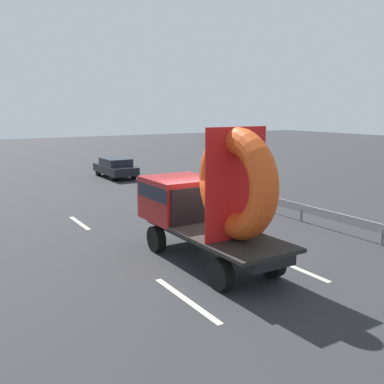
# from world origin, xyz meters

# --- Properties ---
(ground_plane) EXTENTS (120.00, 120.00, 0.00)m
(ground_plane) POSITION_xyz_m (0.00, 0.00, 0.00)
(ground_plane) COLOR #28282B
(flatbed_truck) EXTENTS (2.02, 5.60, 4.00)m
(flatbed_truck) POSITION_xyz_m (-0.36, -0.08, 1.82)
(flatbed_truck) COLOR black
(flatbed_truck) RESTS_ON ground_plane
(distant_sedan) EXTENTS (1.69, 3.94, 1.29)m
(distant_sedan) POSITION_xyz_m (3.37, 16.34, 0.69)
(distant_sedan) COLOR black
(distant_sedan) RESTS_ON ground_plane
(guardrail) EXTENTS (0.10, 14.62, 0.71)m
(guardrail) POSITION_xyz_m (5.46, 3.57, 0.53)
(guardrail) COLOR gray
(guardrail) RESTS_ON ground_plane
(lane_dash_left_near) EXTENTS (0.16, 2.87, 0.01)m
(lane_dash_left_near) POSITION_xyz_m (-2.22, -2.12, 0.00)
(lane_dash_left_near) COLOR beige
(lane_dash_left_near) RESTS_ON ground_plane
(lane_dash_left_far) EXTENTS (0.16, 2.27, 0.01)m
(lane_dash_left_far) POSITION_xyz_m (-2.22, 6.13, 0.00)
(lane_dash_left_far) COLOR beige
(lane_dash_left_far) RESTS_ON ground_plane
(lane_dash_right_near) EXTENTS (0.16, 2.44, 0.01)m
(lane_dash_right_near) POSITION_xyz_m (1.50, -1.97, 0.00)
(lane_dash_right_near) COLOR beige
(lane_dash_right_near) RESTS_ON ground_plane
(lane_dash_right_far) EXTENTS (0.16, 2.34, 0.01)m
(lane_dash_right_far) POSITION_xyz_m (1.50, 5.86, 0.00)
(lane_dash_right_far) COLOR beige
(lane_dash_right_far) RESTS_ON ground_plane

